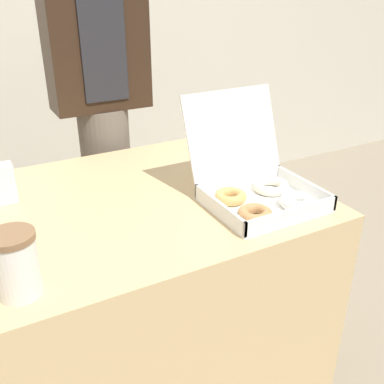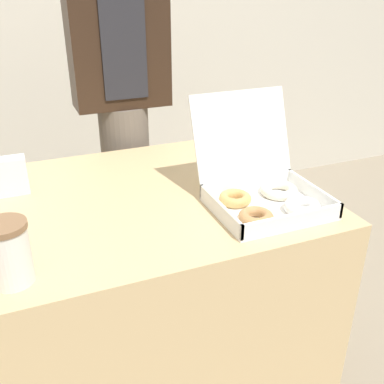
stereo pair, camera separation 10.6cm
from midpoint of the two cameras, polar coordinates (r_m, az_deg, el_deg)
name	(u,v)px [view 2 (the right image)]	position (r m, az deg, el deg)	size (l,w,h in m)	color
table	(128,303)	(1.44, -5.99, -13.96)	(1.08, 0.75, 0.73)	tan
donut_box	(264,189)	(1.21, 11.62, 0.29)	(0.29, 0.33, 0.27)	white
coffee_cup	(8,253)	(0.94, -19.33, -7.39)	(0.09, 0.09, 0.13)	silver
napkin_holder	(8,176)	(1.33, -20.28, 1.83)	(0.10, 0.05, 0.11)	silver
person_customer	(121,93)	(1.69, -7.16, 12.40)	(0.34, 0.20, 1.60)	#665B51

